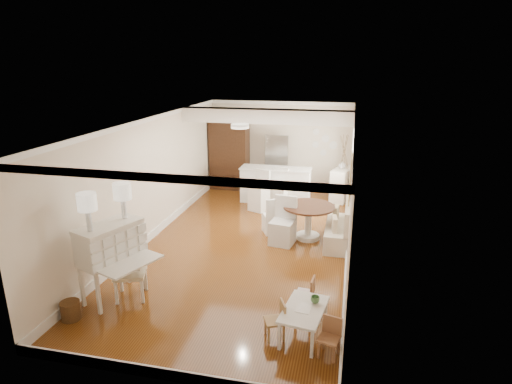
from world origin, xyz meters
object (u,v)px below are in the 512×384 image
at_px(secretary_bureau, 112,261).
at_px(gustavian_armchair, 130,272).
at_px(wicker_basket, 71,310).
at_px(kids_table, 304,322).
at_px(kids_chair_a, 275,320).
at_px(kids_chair_c, 329,338).
at_px(pantry_cabinet, 230,153).
at_px(breakfast_counter, 276,185).
at_px(fridge, 288,164).
at_px(kids_chair_b, 305,293).
at_px(slip_chair_far, 273,215).
at_px(slip_chair_near, 283,221).
at_px(sideboard, 342,184).
at_px(bar_stool_left, 259,191).
at_px(bar_stool_right, 279,188).
at_px(dining_table, 308,222).

height_order(secretary_bureau, gustavian_armchair, secretary_bureau).
height_order(wicker_basket, kids_table, kids_table).
bearing_deg(kids_chair_a, kids_chair_c, 49.90).
xyz_separation_m(gustavian_armchair, pantry_cabinet, (-0.18, 6.88, 0.67)).
distance_m(breakfast_counter, fridge, 1.14).
distance_m(kids_chair_c, breakfast_counter, 6.92).
relative_size(wicker_basket, kids_chair_c, 0.53).
distance_m(kids_chair_b, slip_chair_far, 3.38).
relative_size(gustavian_armchair, slip_chair_near, 0.89).
relative_size(kids_chair_c, slip_chair_far, 0.64).
bearing_deg(kids_chair_a, sideboard, 150.39).
distance_m(bar_stool_left, fridge, 1.97).
relative_size(kids_chair_a, slip_chair_far, 0.66).
relative_size(wicker_basket, fridge, 0.17).
relative_size(secretary_bureau, kids_chair_b, 2.30).
distance_m(kids_table, pantry_cabinet, 8.08).
distance_m(bar_stool_right, fridge, 1.50).
bearing_deg(breakfast_counter, wicker_basket, -107.95).
distance_m(slip_chair_far, pantry_cabinet, 4.04).
xyz_separation_m(bar_stool_left, bar_stool_right, (0.48, 0.42, -0.01)).
bearing_deg(bar_stool_right, dining_table, -53.60).
xyz_separation_m(fridge, sideboard, (1.70, -0.42, -0.42)).
bearing_deg(secretary_bureau, pantry_cabinet, 110.22).
xyz_separation_m(kids_table, bar_stool_right, (-1.39, 5.85, 0.31)).
height_order(gustavian_armchair, kids_chair_a, gustavian_armchair).
xyz_separation_m(kids_chair_a, kids_chair_c, (0.82, -0.25, -0.01)).
bearing_deg(secretary_bureau, kids_chair_b, 27.25).
distance_m(kids_chair_c, bar_stool_left, 6.25).
bearing_deg(pantry_cabinet, bar_stool_left, -53.98).
xyz_separation_m(wicker_basket, breakfast_counter, (2.15, 6.63, 0.36)).
xyz_separation_m(kids_chair_c, pantry_cabinet, (-3.66, 7.72, 0.86)).
bearing_deg(kids_table, pantry_cabinet, 113.94).
bearing_deg(bar_stool_right, kids_chair_b, -65.59).
relative_size(kids_chair_b, dining_table, 0.51).
distance_m(kids_chair_b, kids_chair_c, 1.21).
bearing_deg(bar_stool_right, sideboard, 40.78).
distance_m(gustavian_armchair, kids_chair_c, 3.58).
height_order(secretary_bureau, slip_chair_near, secretary_bureau).
bearing_deg(kids_chair_b, slip_chair_near, -156.86).
height_order(wicker_basket, kids_chair_c, kids_chair_c).
relative_size(slip_chair_far, breakfast_counter, 0.44).
bearing_deg(slip_chair_far, kids_chair_c, 84.78).
height_order(dining_table, pantry_cabinet, pantry_cabinet).
height_order(slip_chair_far, bar_stool_left, bar_stool_left).
relative_size(breakfast_counter, bar_stool_left, 1.82).
bearing_deg(pantry_cabinet, slip_chair_near, -59.21).
bearing_deg(pantry_cabinet, slip_chair_far, -58.95).
relative_size(gustavian_armchair, kids_chair_b, 1.60).
xyz_separation_m(slip_chair_far, breakfast_counter, (-0.35, 2.33, 0.06)).
bearing_deg(kids_chair_c, gustavian_armchair, -179.04).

